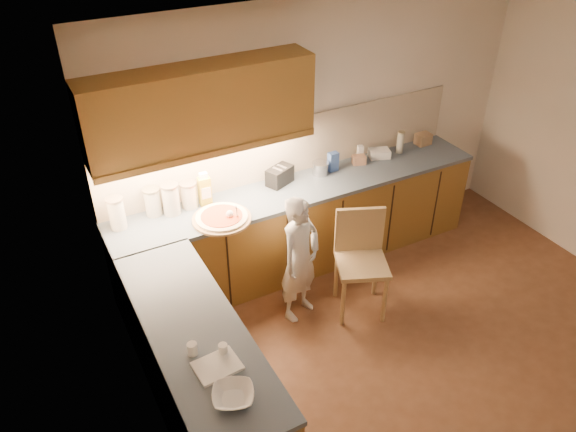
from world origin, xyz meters
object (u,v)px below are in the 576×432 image
object	(u,v)px
child	(300,259)
oil_jug	(205,190)
toaster	(280,176)
pizza_on_board	(222,218)
wooden_chair	(361,254)

from	to	relation	value
child	oil_jug	size ratio (longest dim) A/B	3.82
child	toaster	size ratio (longest dim) A/B	4.07
pizza_on_board	oil_jug	bearing A→B (deg)	95.52
child	pizza_on_board	bearing A→B (deg)	114.66
wooden_chair	oil_jug	distance (m)	1.52
child	oil_jug	xyz separation A→B (m)	(-0.55, 0.78, 0.45)
wooden_chair	toaster	xyz separation A→B (m)	(-0.33, 0.94, 0.43)
oil_jug	toaster	distance (m)	0.77
pizza_on_board	wooden_chair	bearing A→B (deg)	-30.01
pizza_on_board	toaster	distance (m)	0.81
pizza_on_board	child	xyz separation A→B (m)	(0.52, -0.47, -0.33)
pizza_on_board	child	bearing A→B (deg)	-41.95
wooden_chair	oil_jug	world-z (taller)	oil_jug
pizza_on_board	oil_jug	xyz separation A→B (m)	(-0.03, 0.31, 0.12)
pizza_on_board	oil_jug	distance (m)	0.34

